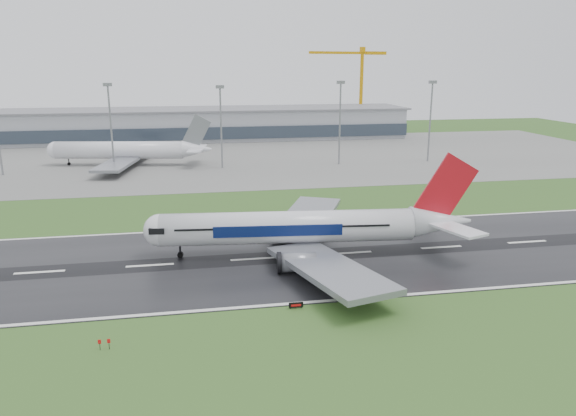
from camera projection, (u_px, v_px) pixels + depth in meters
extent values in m
plane|color=#2C511E|center=(150.00, 266.00, 103.86)|extent=(520.00, 520.00, 0.00)
cube|color=black|center=(150.00, 265.00, 103.85)|extent=(400.00, 45.00, 0.10)
cube|color=slate|center=(170.00, 159.00, 222.75)|extent=(400.00, 130.00, 0.08)
cube|color=#979AA2|center=(172.00, 125.00, 277.91)|extent=(240.00, 36.00, 15.00)
cylinder|color=gray|center=(111.00, 130.00, 191.88)|extent=(0.64, 0.64, 30.22)
cylinder|color=gray|center=(221.00, 129.00, 198.70)|extent=(0.64, 0.64, 29.20)
cylinder|color=gray|center=(340.00, 125.00, 206.31)|extent=(0.64, 0.64, 30.54)
cylinder|color=gray|center=(430.00, 123.00, 212.65)|extent=(0.64, 0.64, 30.45)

